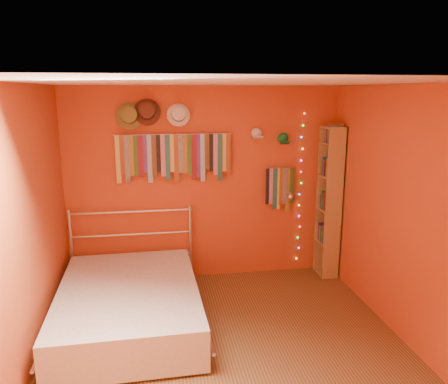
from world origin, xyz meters
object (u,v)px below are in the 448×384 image
reading_lamp (289,196)px  bed (129,304)px  tie_rack (174,155)px  bookshelf (332,201)px

reading_lamp → bed: 2.38m
tie_rack → bookshelf: bearing=-4.3°
tie_rack → reading_lamp: (1.45, -0.18, -0.54)m
tie_rack → bookshelf: (2.05, -0.15, -0.64)m
tie_rack → bookshelf: bookshelf is taller
bookshelf → bed: size_ratio=0.95×
reading_lamp → bed: reading_lamp is taller
reading_lamp → bookshelf: (0.59, 0.03, -0.10)m
bookshelf → tie_rack: bearing=175.7°
bed → tie_rack: bearing=61.5°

